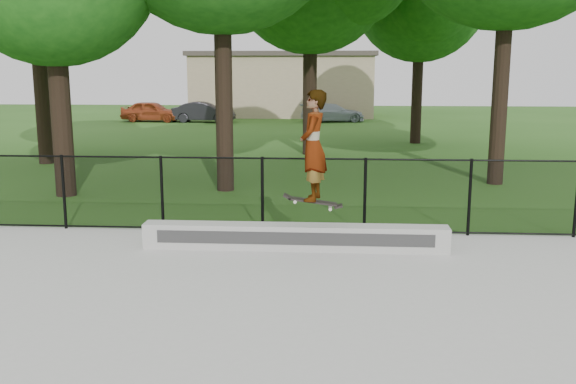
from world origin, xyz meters
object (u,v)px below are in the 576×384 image
Objects in this scene: car_a at (152,111)px; car_c at (332,113)px; grind_ledge at (295,237)px; car_b at (204,112)px; skater_airborne at (313,147)px.

car_a is 1.04× the size of car_c.
car_c is at bearing -82.13° from car_a.
grind_ledge is 28.32m from car_b.
skater_airborne reaches higher than car_a.
grind_ledge is at bearing 165.81° from car_c.
car_a is 3.25m from car_b.
car_b is (3.25, -0.21, -0.02)m from car_a.
skater_airborne is (7.43, -27.70, 1.32)m from car_b.
skater_airborne is (-0.34, -28.49, 1.38)m from car_c.
skater_airborne is (0.32, -0.29, 1.65)m from grind_ledge.
skater_airborne reaches higher than grind_ledge.
car_a is 1.82× the size of skater_airborne.
skater_airborne is (10.68, -27.91, 1.31)m from car_a.
car_a is at bearing 110.94° from skater_airborne.
grind_ledge is 1.54× the size of car_c.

